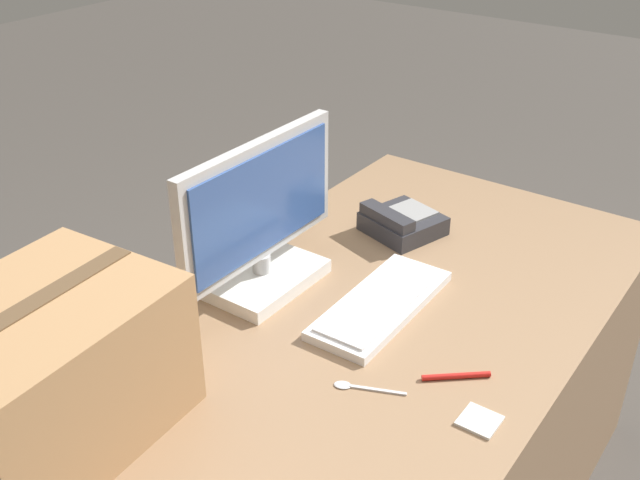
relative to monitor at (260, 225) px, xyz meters
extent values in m
cube|color=#8C6B4C|center=(-0.03, -0.28, -0.52)|extent=(1.80, 0.90, 0.72)
cube|color=white|center=(0.00, 0.00, -0.14)|extent=(0.28, 0.21, 0.03)
cylinder|color=#B2B2B2|center=(0.00, 0.00, -0.10)|extent=(0.04, 0.04, 0.04)
cube|color=#B2B2B2|center=(0.00, 0.00, 0.06)|extent=(0.51, 0.03, 0.29)
cube|color=#2D4C8C|center=(0.00, -0.02, 0.06)|extent=(0.46, 0.01, 0.24)
cube|color=silver|center=(0.08, -0.29, -0.15)|extent=(0.41, 0.17, 0.02)
cube|color=silver|center=(0.08, -0.29, -0.13)|extent=(0.37, 0.14, 0.01)
cube|color=#2D2D33|center=(0.42, -0.14, -0.13)|extent=(0.22, 0.22, 0.05)
cube|color=#2D2D33|center=(0.36, -0.13, -0.09)|extent=(0.09, 0.18, 0.03)
cube|color=gray|center=(0.45, -0.15, -0.11)|extent=(0.13, 0.13, 0.01)
cube|color=silver|center=(-0.17, -0.43, -0.16)|extent=(0.05, 0.11, 0.00)
ellipsoid|color=silver|center=(-0.20, -0.37, -0.16)|extent=(0.04, 0.04, 0.00)
cube|color=#9E754C|center=(-0.61, -0.02, -0.02)|extent=(0.46, 0.37, 0.28)
cube|color=brown|center=(-0.61, -0.02, 0.12)|extent=(0.43, 0.07, 0.00)
cylinder|color=red|center=(-0.05, -0.54, -0.15)|extent=(0.10, 0.11, 0.01)
cube|color=silver|center=(-0.13, -0.63, -0.16)|extent=(0.07, 0.07, 0.01)
camera|label=1|loc=(-1.16, -1.00, 0.82)|focal=42.00mm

